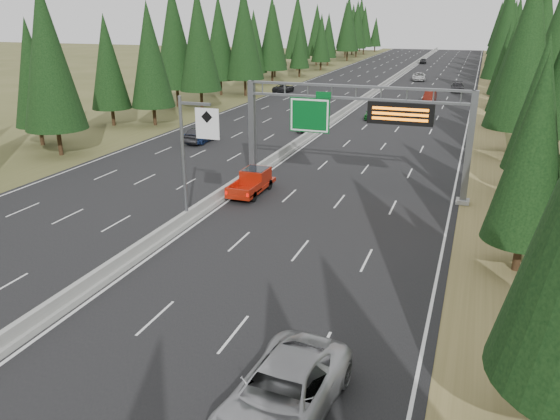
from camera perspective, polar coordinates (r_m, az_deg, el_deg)
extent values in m
cube|color=black|center=(85.75, 8.80, 11.24)|extent=(32.00, 260.00, 0.08)
cube|color=olive|center=(84.17, 20.93, 10.02)|extent=(3.60, 260.00, 0.06)
cube|color=#494C23|center=(90.86, -2.49, 11.92)|extent=(3.60, 260.00, 0.06)
cube|color=gray|center=(85.72, 8.81, 11.37)|extent=(0.70, 260.00, 0.30)
cube|color=gray|center=(85.66, 8.82, 11.63)|extent=(0.30, 260.00, 0.60)
cube|color=slate|center=(42.36, -2.92, 8.10)|extent=(0.45, 0.45, 7.80)
cube|color=gray|center=(43.28, -2.83, 3.23)|extent=(0.90, 0.90, 0.30)
cube|color=slate|center=(39.17, 19.13, 6.05)|extent=(0.45, 0.45, 7.80)
cube|color=gray|center=(40.17, 18.54, 0.86)|extent=(0.90, 0.90, 0.30)
cube|color=slate|center=(39.37, 7.96, 12.68)|extent=(15.85, 0.35, 0.16)
cube|color=slate|center=(39.48, 7.90, 11.47)|extent=(15.85, 0.35, 0.16)
cube|color=#054C19|center=(40.26, 3.11, 9.87)|extent=(3.00, 0.10, 2.50)
cube|color=silver|center=(40.21, 3.09, 9.85)|extent=(2.85, 0.02, 2.35)
cube|color=#054C19|center=(39.75, 4.56, 11.90)|extent=(1.10, 0.10, 0.45)
cube|color=black|center=(38.78, 12.47, 9.80)|extent=(4.50, 0.40, 1.50)
cube|color=orange|center=(38.51, 12.46, 10.26)|extent=(3.80, 0.02, 0.18)
cube|color=orange|center=(38.56, 12.42, 9.75)|extent=(3.80, 0.02, 0.18)
cube|color=orange|center=(38.62, 12.38, 9.24)|extent=(3.80, 0.02, 0.18)
cylinder|color=slate|center=(33.76, -10.05, 4.93)|extent=(0.20, 0.20, 8.00)
cube|color=gray|center=(34.95, -9.67, -1.26)|extent=(0.50, 0.50, 0.20)
cube|color=slate|center=(32.54, -8.87, 10.93)|extent=(2.00, 0.15, 0.15)
cube|color=silver|center=(32.26, -7.60, 8.92)|extent=(1.50, 0.06, 1.80)
cylinder|color=black|center=(30.71, 23.57, -4.34)|extent=(0.40, 0.40, 1.78)
cone|color=black|center=(29.04, 25.07, 5.72)|extent=(4.00, 4.00, 9.33)
cylinder|color=black|center=(44.44, 24.43, 2.81)|extent=(0.40, 0.40, 1.83)
cone|color=black|center=(43.28, 25.52, 10.06)|extent=(4.12, 4.12, 9.62)
cylinder|color=black|center=(55.60, 23.23, 6.59)|extent=(0.40, 0.40, 2.69)
cone|color=black|center=(54.52, 24.45, 15.17)|extent=(6.04, 6.04, 14.10)
cylinder|color=black|center=(55.84, 26.82, 5.89)|extent=(0.40, 0.40, 2.27)
cylinder|color=black|center=(68.80, 22.31, 8.69)|extent=(0.40, 0.40, 1.94)
cone|color=black|center=(68.04, 22.99, 13.68)|extent=(4.37, 4.37, 10.20)
cylinder|color=black|center=(72.43, 26.15, 8.98)|extent=(0.40, 0.40, 2.77)
cone|color=black|center=(71.60, 27.23, 15.77)|extent=(6.24, 6.24, 14.57)
cylinder|color=black|center=(84.04, 22.10, 10.49)|extent=(0.40, 0.40, 1.88)
cone|color=black|center=(83.43, 22.63, 14.44)|extent=(4.22, 4.22, 9.85)
cylinder|color=black|center=(83.40, 25.72, 9.96)|extent=(0.40, 0.40, 1.98)
cone|color=black|center=(82.76, 26.38, 14.15)|extent=(4.45, 4.45, 10.39)
cylinder|color=black|center=(96.18, 21.94, 11.80)|extent=(0.40, 0.40, 2.77)
cone|color=black|center=(95.55, 22.63, 16.93)|extent=(6.24, 6.24, 14.56)
cylinder|color=black|center=(97.71, 24.98, 11.52)|extent=(0.40, 0.40, 2.85)
cone|color=black|center=(97.09, 25.77, 16.69)|extent=(6.41, 6.41, 14.96)
cylinder|color=black|center=(111.02, 22.56, 12.53)|extent=(0.40, 0.40, 2.38)
cone|color=black|center=(110.51, 23.08, 16.33)|extent=(5.35, 5.35, 12.48)
cylinder|color=black|center=(113.19, 24.11, 12.42)|extent=(0.40, 0.40, 2.33)
cone|color=black|center=(112.69, 24.65, 16.07)|extent=(5.24, 5.24, 12.23)
cylinder|color=black|center=(123.77, 21.95, 13.32)|extent=(0.40, 0.40, 2.79)
cone|color=black|center=(123.29, 22.49, 17.32)|extent=(6.27, 6.27, 14.63)
cylinder|color=black|center=(126.69, 23.60, 13.20)|extent=(0.40, 0.40, 2.68)
cone|color=black|center=(126.22, 24.14, 16.95)|extent=(6.02, 6.02, 14.05)
cylinder|color=black|center=(137.71, 21.89, 13.84)|extent=(0.40, 0.40, 2.69)
cone|color=black|center=(137.27, 22.36, 17.31)|extent=(6.05, 6.05, 14.11)
cylinder|color=black|center=(138.09, 23.87, 13.63)|extent=(0.40, 0.40, 2.85)
cone|color=black|center=(137.65, 24.40, 17.29)|extent=(6.42, 6.42, 14.97)
cylinder|color=black|center=(154.21, 21.82, 14.37)|extent=(0.40, 0.40, 2.77)
cone|color=black|center=(153.82, 22.25, 17.56)|extent=(6.24, 6.24, 14.55)
cylinder|color=black|center=(151.91, 23.31, 13.97)|extent=(0.40, 0.40, 2.00)
cone|color=black|center=(151.55, 23.65, 16.31)|extent=(4.51, 4.51, 10.52)
cylinder|color=black|center=(167.22, 21.88, 14.60)|extent=(0.40, 0.40, 2.22)
cone|color=black|center=(166.89, 22.19, 16.96)|extent=(5.00, 5.00, 11.67)
cylinder|color=black|center=(165.94, 23.29, 14.34)|extent=(0.40, 0.40, 1.98)
cone|color=black|center=(165.62, 23.59, 16.46)|extent=(4.46, 4.46, 10.41)
cylinder|color=black|center=(182.56, 22.02, 15.01)|extent=(0.40, 0.40, 2.81)
cone|color=black|center=(182.23, 22.39, 17.75)|extent=(6.33, 6.33, 14.77)
cylinder|color=black|center=(180.11, 23.20, 14.80)|extent=(0.40, 0.40, 2.73)
cone|color=black|center=(179.77, 23.59, 17.49)|extent=(6.15, 6.15, 14.35)
cylinder|color=black|center=(195.01, 21.66, 15.24)|extent=(0.40, 0.40, 2.56)
cone|color=black|center=(194.71, 21.97, 17.58)|extent=(5.76, 5.76, 13.44)
cylinder|color=black|center=(195.34, 22.72, 15.05)|extent=(0.40, 0.40, 2.10)
cone|color=black|center=(195.06, 22.99, 16.96)|extent=(4.74, 4.74, 11.05)
cylinder|color=black|center=(55.41, -22.03, 6.60)|extent=(0.40, 0.40, 2.49)
cone|color=black|center=(54.35, -23.11, 14.60)|extent=(5.61, 5.61, 13.09)
cylinder|color=black|center=(60.57, -23.66, 7.16)|extent=(0.40, 0.40, 1.97)
cone|color=black|center=(59.69, -24.49, 12.92)|extent=(4.44, 4.44, 10.36)
cylinder|color=black|center=(67.16, -12.97, 9.55)|extent=(0.40, 0.40, 2.25)
cone|color=black|center=(66.31, -13.45, 15.51)|extent=(5.05, 5.05, 11.79)
cylinder|color=black|center=(68.53, -17.03, 9.29)|extent=(0.40, 0.40, 2.03)
cone|color=black|center=(67.74, -17.59, 14.55)|extent=(4.56, 4.56, 10.64)
cylinder|color=black|center=(77.97, -8.19, 11.34)|extent=(0.40, 0.40, 2.56)
cone|color=black|center=(77.22, -8.49, 17.22)|extent=(5.76, 5.76, 13.44)
cylinder|color=black|center=(80.42, -10.63, 11.50)|extent=(0.40, 0.40, 2.66)
cone|color=black|center=(79.67, -11.03, 17.42)|extent=(5.99, 5.99, 13.97)
cylinder|color=black|center=(89.77, -3.64, 12.65)|extent=(0.40, 0.40, 2.70)
cone|color=black|center=(89.10, -3.77, 18.05)|extent=(6.08, 6.08, 14.19)
cylinder|color=black|center=(91.30, -6.19, 12.63)|extent=(0.40, 0.40, 2.46)
cone|color=black|center=(90.67, -6.38, 17.45)|extent=(5.54, 5.54, 12.93)
cylinder|color=black|center=(106.43, -0.80, 13.77)|extent=(0.40, 0.40, 2.51)
cone|color=black|center=(105.88, -0.82, 17.99)|extent=(5.64, 5.64, 13.17)
cylinder|color=black|center=(105.31, -2.68, 13.58)|extent=(0.40, 0.40, 2.12)
cone|color=black|center=(104.79, -2.74, 17.18)|extent=(4.76, 4.76, 11.11)
cylinder|color=black|center=(117.00, 2.03, 14.16)|extent=(0.40, 0.40, 1.84)
cone|color=black|center=(116.56, 2.07, 16.97)|extent=(4.14, 4.14, 9.67)
cylinder|color=black|center=(117.52, -0.55, 14.30)|extent=(0.40, 0.40, 2.29)
cone|color=black|center=(117.04, -0.57, 17.79)|extent=(5.15, 5.15, 12.02)
cylinder|color=black|center=(131.25, 4.27, 14.78)|extent=(0.40, 0.40, 2.00)
cone|color=black|center=(130.85, 4.34, 17.51)|extent=(4.51, 4.51, 10.52)
cylinder|color=black|center=(131.27, 1.80, 14.97)|extent=(0.40, 0.40, 2.68)
cone|color=black|center=(130.81, 1.84, 18.63)|extent=(6.04, 6.04, 14.09)
cylinder|color=black|center=(143.76, 4.98, 15.19)|extent=(0.40, 0.40, 1.97)
cone|color=black|center=(143.39, 5.06, 17.65)|extent=(4.43, 4.43, 10.35)
cylinder|color=black|center=(145.11, 3.80, 15.35)|extent=(0.40, 0.40, 2.37)
cone|color=black|center=(144.72, 3.87, 18.27)|extent=(5.33, 5.33, 12.43)
cylinder|color=black|center=(158.17, 7.02, 15.69)|extent=(0.40, 0.40, 2.73)
cone|color=black|center=(157.79, 7.15, 18.77)|extent=(6.14, 6.14, 14.32)
cylinder|color=black|center=(158.81, 5.03, 15.64)|extent=(0.40, 0.40, 2.03)
cone|color=black|center=(158.48, 5.10, 17.93)|extent=(4.56, 4.56, 10.65)
cylinder|color=black|center=(172.48, 7.94, 15.96)|extent=(0.40, 0.40, 2.58)
cone|color=black|center=(172.14, 8.07, 18.64)|extent=(5.81, 5.81, 13.55)
cylinder|color=black|center=(171.85, 6.81, 15.99)|extent=(0.40, 0.40, 2.55)
cone|color=black|center=(171.51, 6.92, 18.65)|extent=(5.74, 5.74, 13.39)
cylinder|color=black|center=(184.62, 8.71, 16.14)|extent=(0.40, 0.40, 2.36)
cone|color=black|center=(184.31, 8.84, 18.42)|extent=(5.31, 5.31, 12.38)
cylinder|color=black|center=(183.32, 7.52, 16.18)|extent=(0.40, 0.40, 2.46)
cone|color=black|center=(183.01, 7.63, 18.58)|extent=(5.52, 5.52, 12.89)
cylinder|color=black|center=(197.40, 9.86, 16.23)|extent=(0.40, 0.40, 1.81)
cone|color=black|center=(197.15, 9.96, 17.87)|extent=(4.08, 4.08, 9.51)
cylinder|color=black|center=(199.28, 8.32, 16.49)|extent=(0.40, 0.40, 2.81)
cone|color=black|center=(198.98, 8.45, 19.01)|extent=(6.32, 6.32, 14.76)
imported|color=#9FA0A4|center=(18.66, 0.25, -18.68)|extent=(3.53, 6.80, 1.83)
cylinder|color=black|center=(39.02, -4.98, 1.65)|extent=(0.28, 0.75, 0.75)
cylinder|color=black|center=(38.40, -2.82, 1.40)|extent=(0.28, 0.75, 0.75)
cylinder|color=black|center=(41.71, -3.21, 2.90)|extent=(0.28, 0.75, 0.75)
cylinder|color=black|center=(41.13, -1.16, 2.69)|extent=(0.28, 0.75, 0.75)
cube|color=#A01B09|center=(40.05, -3.00, 2.39)|extent=(1.87, 5.25, 0.28)
cube|color=#A01B09|center=(40.61, -2.55, 3.61)|extent=(1.78, 2.06, 1.03)
cube|color=black|center=(40.53, -2.56, 4.00)|extent=(1.59, 1.78, 0.52)
cube|color=#A01B09|center=(39.08, -5.01, 2.40)|extent=(0.09, 2.25, 0.56)
cube|color=#A01B09|center=(38.39, -2.59, 2.13)|extent=(0.09, 2.25, 0.56)
cube|color=#A01B09|center=(37.75, -4.49, 1.78)|extent=(1.87, 0.09, 0.56)
imported|color=#166120|center=(70.44, 9.75, 9.98)|extent=(1.77, 4.37, 1.49)
imported|color=#56140C|center=(86.27, 15.38, 11.35)|extent=(1.73, 4.58, 1.49)
imported|color=black|center=(99.06, 18.05, 12.12)|extent=(2.43, 5.31, 1.50)
imported|color=#BDBDBD|center=(113.54, 14.30, 13.35)|extent=(3.03, 5.62, 1.50)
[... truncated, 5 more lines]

